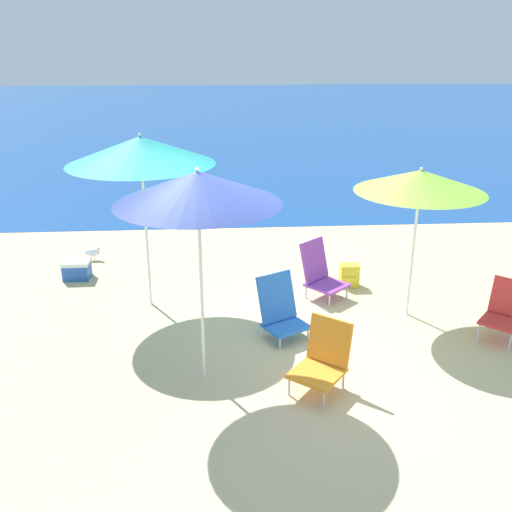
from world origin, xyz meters
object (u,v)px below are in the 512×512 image
beach_chair_blue (280,309)px  seagull (93,252)px  cooler_box (77,269)px  beach_chair_purple (320,272)px  beach_chair_orange (323,358)px  beach_umbrella_lime (420,181)px  beach_chair_red (505,310)px  backpack_yellow (349,275)px  beach_umbrella_teal (140,150)px  beach_umbrella_navy (198,188)px

beach_chair_blue → seagull: beach_chair_blue is taller
beach_chair_blue → cooler_box: 3.63m
beach_chair_purple → beach_chair_orange: (-0.37, -2.32, -0.02)m
beach_chair_blue → seagull: 4.06m
beach_umbrella_lime → cooler_box: size_ratio=5.01×
beach_chair_red → backpack_yellow: 2.33m
beach_chair_blue → beach_chair_red: size_ratio=1.06×
beach_chair_blue → beach_umbrella_teal: bearing=120.2°
beach_umbrella_navy → cooler_box: bearing=124.6°
beach_umbrella_teal → beach_chair_orange: 3.52m
beach_chair_red → beach_chair_purple: 2.49m
beach_chair_orange → backpack_yellow: beach_chair_orange is taller
backpack_yellow → cooler_box: backpack_yellow is taller
beach_umbrella_lime → beach_chair_orange: beach_umbrella_lime is taller
beach_chair_purple → beach_chair_red: bearing=-75.4°
beach_umbrella_teal → beach_chair_orange: bearing=-47.2°
backpack_yellow → beach_umbrella_teal: bearing=-171.5°
cooler_box → backpack_yellow: bearing=-8.0°
beach_chair_purple → backpack_yellow: 0.64m
beach_umbrella_navy → backpack_yellow: 3.75m
beach_umbrella_lime → beach_chair_purple: beach_umbrella_lime is taller
beach_chair_red → beach_chair_orange: 2.61m
beach_chair_red → beach_chair_purple: (-2.06, 1.40, -0.01)m
beach_umbrella_teal → backpack_yellow: size_ratio=6.95×
beach_chair_blue → backpack_yellow: 1.91m
beach_chair_blue → beach_chair_orange: size_ratio=1.04×
beach_chair_blue → backpack_yellow: bearing=21.5°
beach_umbrella_navy → seagull: 4.67m
beach_umbrella_teal → cooler_box: 2.59m
backpack_yellow → cooler_box: (-4.19, 0.59, -0.02)m
beach_chair_orange → seagull: size_ratio=2.80×
cooler_box → beach_chair_blue: bearing=-34.6°
beach_umbrella_lime → beach_chair_red: (0.98, -0.72, -1.47)m
beach_umbrella_lime → beach_chair_purple: size_ratio=2.48×
cooler_box → seagull: 0.80m
backpack_yellow → seagull: size_ratio=1.28×
beach_chair_purple → beach_umbrella_lime: bearing=-73.3°
seagull → beach_chair_orange: bearing=-51.4°
beach_umbrella_navy → backpack_yellow: (2.15, 2.36, -1.97)m
beach_umbrella_teal → beach_chair_blue: bearing=-30.8°
beach_chair_orange → beach_umbrella_navy: bearing=-154.2°
beach_chair_orange → backpack_yellow: (0.88, 2.65, -0.18)m
beach_umbrella_lime → cooler_box: beach_umbrella_lime is taller
beach_umbrella_teal → backpack_yellow: 3.58m
beach_chair_purple → seagull: 3.98m
beach_umbrella_lime → beach_umbrella_navy: beach_umbrella_navy is taller
backpack_yellow → cooler_box: 4.23m
beach_chair_red → beach_chair_blue: bearing=-142.7°
beach_umbrella_lime → beach_umbrella_teal: (-3.51, 0.57, 0.33)m
beach_chair_blue → cooler_box: size_ratio=1.94×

